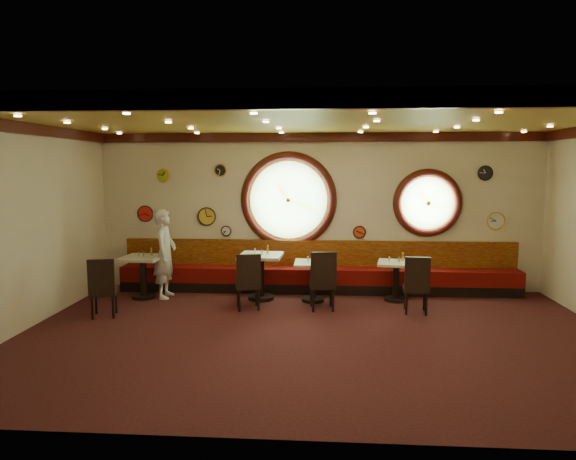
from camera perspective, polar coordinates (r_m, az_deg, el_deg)
The scene contains 46 objects.
floor at distance 7.90m, azimuth 2.99°, elevation -11.62°, with size 9.00×6.00×0.00m, color black.
ceiling at distance 7.51m, azimuth 3.15°, elevation 12.18°, with size 9.00×6.00×0.02m, color gold.
wall_back at distance 10.52m, azimuth 3.34°, elevation 1.99°, with size 9.00×0.02×3.20m, color #ECE0C6.
wall_front at distance 4.58m, azimuth 2.44°, elevation -4.66°, with size 9.00×0.02×3.20m, color #ECE0C6.
wall_left at distance 8.84m, azimuth -27.52°, elevation 0.23°, with size 0.02×6.00×3.20m, color #ECE0C6.
molding_back at distance 10.45m, azimuth 3.40°, elevation 10.24°, with size 9.00×0.10×0.18m, color #390F0A.
molding_front at distance 4.57m, azimuth 2.56°, elevation 14.35°, with size 9.00×0.10×0.18m, color #390F0A.
molding_left at distance 8.79m, azimuth -27.81°, elevation 10.05°, with size 0.10×6.00×0.18m, color #390F0A.
banquette_base at distance 10.49m, azimuth 3.26°, elevation -6.33°, with size 8.00×0.55×0.20m, color black.
banquette_seat at distance 10.43m, azimuth 3.27°, elevation -5.00°, with size 8.00×0.55×0.30m, color #5D0908.
banquette_back at distance 10.57m, azimuth 3.30°, elevation -2.63°, with size 8.00×0.10×0.55m, color #631107.
porthole_left_glass at distance 10.52m, azimuth 0.07°, elevation 3.37°, with size 1.66×1.66×0.02m, color #94D37F.
porthole_left_frame at distance 10.51m, azimuth 0.07°, elevation 3.36°, with size 1.98×1.98×0.18m, color #390F0A.
porthole_left_ring at distance 10.48m, azimuth 0.06°, elevation 3.35°, with size 1.61×1.61×0.03m, color gold.
porthole_right_glass at distance 10.71m, azimuth 15.22°, elevation 2.92°, with size 1.10×1.10×0.02m, color #94D37F.
porthole_right_frame at distance 10.69m, azimuth 15.23°, elevation 2.91°, with size 1.38×1.38×0.18m, color #390F0A.
porthole_right_ring at distance 10.66m, azimuth 15.26°, elevation 2.90°, with size 1.09×1.09×0.03m, color gold.
wall_clock_0 at distance 10.77m, azimuth -9.00°, elevation 1.50°, with size 0.36×0.36×0.03m, color gold.
wall_clock_1 at distance 11.13m, azimuth -15.55°, elevation 1.76°, with size 0.32×0.32×0.03m, color red.
wall_clock_2 at distance 10.92m, azimuth 21.06°, elevation 5.92°, with size 0.28×0.28×0.03m, color black.
wall_clock_3 at distance 10.66m, azimuth -7.52°, elevation 6.58°, with size 0.24×0.24×0.03m, color black.
wall_clock_4 at distance 10.72m, azimuth -6.89°, elevation -0.10°, with size 0.20×0.20×0.03m, color silver.
wall_clock_5 at distance 10.55m, azimuth 7.94°, elevation -0.23°, with size 0.24×0.24×0.03m, color red.
wall_clock_6 at distance 10.96m, azimuth -13.71°, elevation 5.93°, with size 0.26×0.26×0.03m, color #9DB424.
wall_clock_7 at distance 11.04m, azimuth 22.08°, elevation 0.94°, with size 0.34×0.34×0.03m, color white.
table_a at distance 10.29m, azimuth -15.80°, elevation -4.49°, with size 0.79×0.79×0.82m.
table_b at distance 9.82m, azimuth -3.03°, elevation -4.57°, with size 0.83×0.83×0.87m.
table_c at distance 9.69m, azimuth 2.80°, elevation -5.18°, with size 0.69×0.69×0.75m.
table_d at distance 9.92m, azimuth 11.92°, elevation -5.06°, with size 0.78×0.78×0.75m.
chair_a at distance 9.15m, azimuth -19.92°, elevation -5.67°, with size 0.52×0.52×0.63m.
chair_b at distance 9.08m, azimuth -4.44°, elevation -5.33°, with size 0.52×0.52×0.63m.
chair_c at distance 9.03m, azimuth 3.90°, elevation -5.23°, with size 0.49×0.49×0.66m.
chair_d at distance 9.11m, azimuth 14.10°, elevation -5.52°, with size 0.46×0.46×0.63m.
condiment_a_salt at distance 10.24m, azimuth -16.24°, elevation -2.58°, with size 0.03×0.03×0.09m, color silver.
condiment_b_salt at distance 9.88m, azimuth -3.71°, elevation -2.30°, with size 0.04×0.04×0.10m, color silver.
condiment_c_salt at distance 9.63m, azimuth 2.22°, elevation -3.24°, with size 0.04×0.04×0.11m, color silver.
condiment_d_salt at distance 9.88m, azimuth 11.18°, elevation -3.16°, with size 0.04×0.04×0.10m, color silver.
condiment_a_pepper at distance 10.18m, azimuth -15.79°, elevation -2.60°, with size 0.04×0.04×0.10m, color silver.
condiment_b_pepper at distance 9.66m, azimuth -2.92°, elevation -2.52°, with size 0.04×0.04×0.10m, color silver.
condiment_c_pepper at distance 9.62m, azimuth 3.04°, elevation -3.30°, with size 0.03×0.03×0.09m, color silver.
condiment_d_pepper at distance 9.85m, azimuth 12.23°, elevation -3.20°, with size 0.04×0.04×0.11m, color #B8B9BD.
condiment_a_bottle at distance 10.31m, azimuth -14.93°, elevation -2.31°, with size 0.05×0.05×0.15m, color gold.
condiment_b_bottle at distance 9.84m, azimuth -2.27°, elevation -2.18°, with size 0.05×0.05×0.15m, color orange.
condiment_c_bottle at distance 9.68m, azimuth 3.63°, elevation -2.98°, with size 0.06×0.06×0.18m, color orange.
condiment_d_bottle at distance 9.99m, azimuth 12.62°, elevation -2.88°, with size 0.05×0.05×0.17m, color orange.
waiter at distance 10.17m, azimuth -13.52°, elevation -2.56°, with size 0.63×0.41×1.72m, color silver.
Camera 1 is at (0.12, -7.48, 2.53)m, focal length 32.00 mm.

